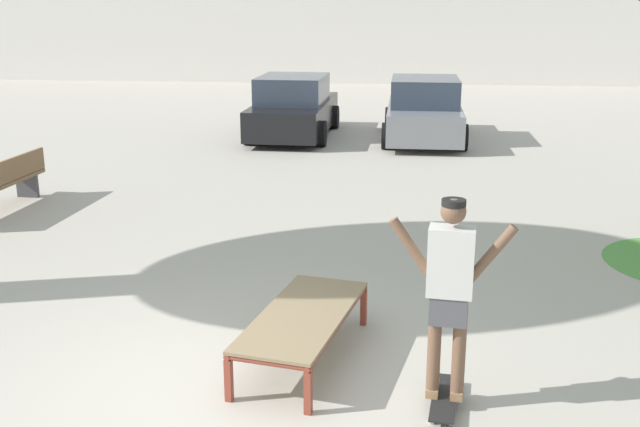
{
  "coord_description": "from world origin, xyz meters",
  "views": [
    {
      "loc": [
        1.61,
        -5.67,
        3.25
      ],
      "look_at": [
        0.78,
        2.22,
        1.0
      ],
      "focal_mm": 42.23,
      "sensor_mm": 36.0,
      "label": 1
    }
  ],
  "objects_px": {
    "skate_box": "(303,318)",
    "skateboard": "(444,398)",
    "car_grey": "(424,111)",
    "skater": "(450,286)",
    "car_black": "(294,109)"
  },
  "relations": [
    {
      "from": "skate_box",
      "to": "skateboard",
      "type": "distance_m",
      "value": 1.51
    },
    {
      "from": "skateboard",
      "to": "skate_box",
      "type": "bearing_deg",
      "value": 149.74
    },
    {
      "from": "skate_box",
      "to": "car_grey",
      "type": "bearing_deg",
      "value": 83.07
    },
    {
      "from": "skater",
      "to": "car_grey",
      "type": "height_order",
      "value": "skater"
    },
    {
      "from": "skate_box",
      "to": "car_grey",
      "type": "distance_m",
      "value": 11.89
    },
    {
      "from": "skate_box",
      "to": "car_black",
      "type": "bearing_deg",
      "value": 98.34
    },
    {
      "from": "skate_box",
      "to": "skater",
      "type": "xyz_separation_m",
      "value": [
        1.27,
        -0.74,
        0.66
      ]
    },
    {
      "from": "car_black",
      "to": "car_grey",
      "type": "relative_size",
      "value": 1.01
    },
    {
      "from": "skateboard",
      "to": "skater",
      "type": "distance_m",
      "value": 0.99
    },
    {
      "from": "skater",
      "to": "car_black",
      "type": "distance_m",
      "value": 13.06
    },
    {
      "from": "skate_box",
      "to": "skater",
      "type": "relative_size",
      "value": 1.19
    },
    {
      "from": "skateboard",
      "to": "skater",
      "type": "xyz_separation_m",
      "value": [
        0.0,
        0.0,
        0.99
      ]
    },
    {
      "from": "skater",
      "to": "car_black",
      "type": "bearing_deg",
      "value": 103.39
    },
    {
      "from": "skateboard",
      "to": "car_grey",
      "type": "distance_m",
      "value": 12.55
    },
    {
      "from": "car_grey",
      "to": "skate_box",
      "type": "bearing_deg",
      "value": -96.93
    }
  ]
}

